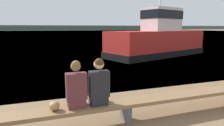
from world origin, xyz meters
The scene contains 7 objects.
water_surface centered at (0.00, 125.46, 0.00)m, with size 240.00×240.00×0.00m, color #5684A3.
far_shoreline centered at (0.00, 197.07, 2.11)m, with size 600.00×12.00×4.23m, color #424738.
bench_main centered at (-0.93, 3.47, 0.40)m, with size 8.44×0.51×0.48m.
person_left centered at (-2.06, 3.47, 0.92)m, with size 0.43×0.37×1.02m.
person_right centered at (-1.57, 3.47, 0.95)m, with size 0.43×0.38×1.04m.
shopping_bag centered at (-2.52, 3.46, 0.58)m, with size 0.21×0.24×0.19m.
tugboat_red centered at (5.85, 12.97, 1.17)m, with size 9.16×5.56×6.43m.
Camera 1 is at (-2.68, -0.57, 2.16)m, focal length 32.00 mm.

